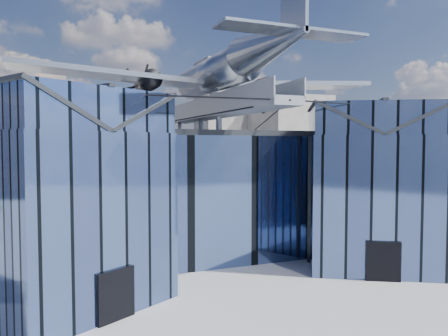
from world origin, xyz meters
name	(u,v)px	position (x,y,z in m)	size (l,w,h in m)	color
ground_plane	(235,277)	(0.00, 0.00, 0.00)	(120.00, 120.00, 0.00)	gray
museum	(206,187)	(0.00, 5.82, 5.54)	(32.88, 24.50, 17.60)	#455A8D
bg_towers	(128,138)	(1.45, 50.49, 10.01)	(77.00, 24.50, 26.00)	gray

